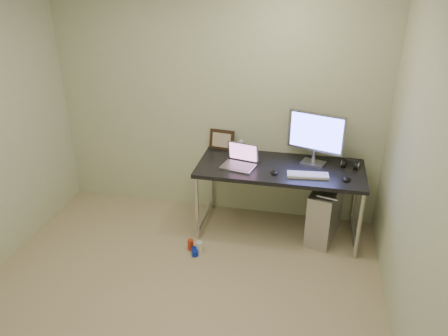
% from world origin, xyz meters
% --- Properties ---
extents(floor, '(3.50, 3.50, 0.00)m').
position_xyz_m(floor, '(0.00, 0.00, 0.00)').
color(floor, tan).
rests_on(floor, ground).
extents(wall_back, '(3.50, 0.02, 2.50)m').
position_xyz_m(wall_back, '(0.00, 1.75, 1.25)').
color(wall_back, beige).
rests_on(wall_back, ground).
extents(wall_right, '(0.02, 3.50, 2.50)m').
position_xyz_m(wall_right, '(1.75, 0.00, 1.25)').
color(wall_right, beige).
rests_on(wall_right, ground).
extents(desk, '(1.65, 0.72, 0.75)m').
position_xyz_m(desk, '(0.74, 1.39, 0.67)').
color(desk, black).
rests_on(desk, ground).
extents(tower_computer, '(0.36, 0.58, 0.60)m').
position_xyz_m(tower_computer, '(1.21, 1.37, 0.28)').
color(tower_computer, silver).
rests_on(tower_computer, ground).
extents(cable_a, '(0.01, 0.16, 0.69)m').
position_xyz_m(cable_a, '(1.16, 1.70, 0.40)').
color(cable_a, black).
rests_on(cable_a, ground).
extents(cable_b, '(0.02, 0.11, 0.71)m').
position_xyz_m(cable_b, '(1.25, 1.68, 0.38)').
color(cable_b, black).
rests_on(cable_b, ground).
extents(can_red, '(0.07, 0.07, 0.11)m').
position_xyz_m(can_red, '(-0.06, 0.87, 0.05)').
color(can_red, '#BB3415').
rests_on(can_red, ground).
extents(can_white, '(0.08, 0.08, 0.12)m').
position_xyz_m(can_white, '(0.04, 0.84, 0.06)').
color(can_white, white).
rests_on(can_white, ground).
extents(can_blue, '(0.10, 0.12, 0.06)m').
position_xyz_m(can_blue, '(-0.01, 0.80, 0.03)').
color(can_blue, '#0D27C1').
rests_on(can_blue, ground).
extents(laptop, '(0.37, 0.32, 0.22)m').
position_xyz_m(laptop, '(0.34, 1.33, 0.80)').
color(laptop, '#A5A4AB').
rests_on(laptop, desk).
extents(monitor, '(0.55, 0.23, 0.54)m').
position_xyz_m(monitor, '(1.05, 1.54, 1.06)').
color(monitor, '#A5A4AB').
rests_on(monitor, desk).
extents(keyboard, '(0.40, 0.16, 0.02)m').
position_xyz_m(keyboard, '(1.01, 1.23, 0.76)').
color(keyboard, white).
rests_on(keyboard, desk).
extents(mouse_right, '(0.10, 0.13, 0.04)m').
position_xyz_m(mouse_right, '(1.37, 1.23, 0.77)').
color(mouse_right, black).
rests_on(mouse_right, desk).
extents(mouse_left, '(0.09, 0.12, 0.04)m').
position_xyz_m(mouse_left, '(0.69, 1.23, 0.77)').
color(mouse_left, black).
rests_on(mouse_left, desk).
extents(headphones, '(0.18, 0.10, 0.11)m').
position_xyz_m(headphones, '(1.41, 1.52, 0.78)').
color(headphones, black).
rests_on(headphones, desk).
extents(picture_frame, '(0.28, 0.11, 0.22)m').
position_xyz_m(picture_frame, '(0.07, 1.71, 0.86)').
color(picture_frame, black).
rests_on(picture_frame, desk).
extents(webcam, '(0.05, 0.04, 0.13)m').
position_xyz_m(webcam, '(0.28, 1.69, 0.85)').
color(webcam, silver).
rests_on(webcam, desk).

